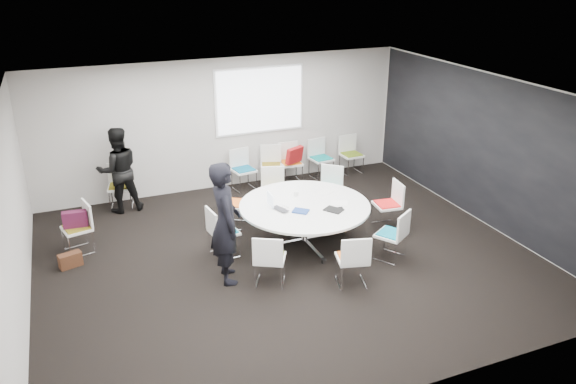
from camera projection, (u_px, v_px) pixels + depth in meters
name	position (u px, v px, depth m)	size (l,w,h in m)	color
room_shell	(291.00, 179.00, 9.00)	(8.08, 7.08, 2.88)	black
conference_table	(305.00, 214.00, 9.79)	(2.27, 2.27, 0.73)	silver
projection_screen	(260.00, 101.00, 12.03)	(1.90, 0.03, 1.35)	white
chair_ring_a	(387.00, 213.00, 10.47)	(0.50, 0.51, 0.88)	silver
chair_ring_b	(329.00, 197.00, 11.19)	(0.64, 0.64, 0.88)	silver
chair_ring_c	(274.00, 198.00, 11.11)	(0.57, 0.56, 0.88)	silver
chair_ring_d	(233.00, 212.00, 10.51)	(0.62, 0.63, 0.88)	silver
chair_ring_e	(223.00, 241.00, 9.45)	(0.50, 0.51, 0.88)	silver
chair_ring_f	(270.00, 268.00, 8.61)	(0.62, 0.61, 0.88)	silver
chair_ring_g	(352.00, 269.00, 8.60)	(0.56, 0.55, 0.88)	silver
chair_ring_h	(391.00, 244.00, 9.35)	(0.63, 0.63, 0.88)	silver
chair_back_a	(244.00, 177.00, 12.18)	(0.53, 0.52, 0.88)	silver
chair_back_b	(271.00, 173.00, 12.40)	(0.58, 0.58, 0.88)	silver
chair_back_c	(291.00, 170.00, 12.59)	(0.48, 0.47, 0.88)	silver
chair_back_d	(321.00, 166.00, 12.85)	(0.52, 0.51, 0.88)	silver
chair_back_e	(351.00, 162.00, 13.11)	(0.48, 0.47, 0.88)	silver
chair_spare_left	(79.00, 237.00, 9.57)	(0.54, 0.55, 0.88)	silver
chair_person_back	(121.00, 194.00, 11.30)	(0.54, 0.53, 0.88)	silver
person_main	(226.00, 223.00, 8.49)	(0.71, 0.47, 1.95)	black
person_back	(118.00, 170.00, 10.93)	(0.83, 0.65, 1.71)	black
laptop	(282.00, 209.00, 9.52)	(0.33, 0.21, 0.03)	#333338
laptop_lid	(270.00, 200.00, 9.59)	(0.30, 0.02, 0.22)	silver
notebook_black	(334.00, 210.00, 9.49)	(0.22, 0.30, 0.02)	black
tablet_folio	(301.00, 211.00, 9.44)	(0.26, 0.20, 0.03)	navy
papers_right	(325.00, 192.00, 10.22)	(0.30, 0.21, 0.00)	silver
papers_front	(339.00, 203.00, 9.79)	(0.30, 0.21, 0.00)	white
cup	(296.00, 194.00, 10.05)	(0.08, 0.08, 0.09)	white
phone	(339.00, 208.00, 9.57)	(0.14, 0.07, 0.01)	black
maroon_bag	(75.00, 219.00, 9.43)	(0.40, 0.14, 0.28)	#49132E
brown_bag	(70.00, 260.00, 9.16)	(0.36, 0.16, 0.24)	#442515
red_jacket	(294.00, 155.00, 12.24)	(0.44, 0.10, 0.35)	maroon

